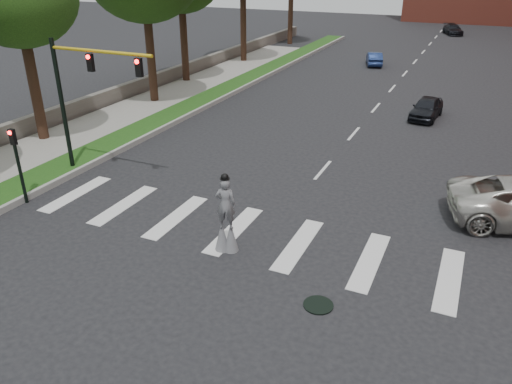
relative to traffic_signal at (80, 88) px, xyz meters
name	(u,v)px	position (x,y,z in m)	size (l,w,h in m)	color
ground_plane	(254,250)	(9.78, -3.00, -4.15)	(160.00, 160.00, 0.00)	black
grass_median	(226,89)	(-1.72, 17.00, -4.03)	(2.00, 60.00, 0.25)	#1A4313
median_curb	(238,90)	(-0.67, 17.00, -4.01)	(0.20, 60.00, 0.28)	gray
sidewalk_left	(110,120)	(-4.72, 7.00, -4.06)	(4.00, 60.00, 0.18)	gray
stone_wall	(179,72)	(-7.22, 19.00, -3.60)	(0.50, 56.00, 1.10)	#5D5750
manhole	(318,305)	(12.78, -5.00, -4.13)	(0.90, 0.90, 0.04)	black
traffic_signal	(80,88)	(0.00, 0.00, 0.00)	(5.30, 0.23, 6.20)	black
secondary_signal	(18,159)	(-0.52, -3.50, -2.20)	(0.25, 0.21, 3.23)	black
stilt_performer	(226,220)	(8.87, -3.35, -2.96)	(0.83, 0.63, 2.93)	black
car_near	(427,108)	(13.16, 15.93, -3.49)	(1.57, 3.89, 1.33)	black
car_mid	(374,59)	(6.46, 31.58, -3.54)	(1.29, 3.70, 1.22)	navy
car_far	(453,30)	(11.48, 56.05, -3.51)	(1.79, 4.40, 1.28)	black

